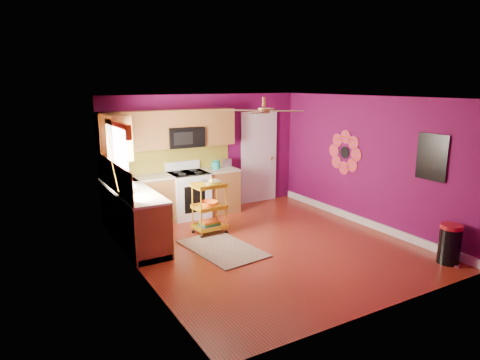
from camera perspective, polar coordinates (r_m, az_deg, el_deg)
ground at (r=7.47m, az=3.81°, el=-8.61°), size 5.00×5.00×0.00m
room_envelope at (r=7.06m, az=4.19°, el=3.88°), size 4.54×5.04×2.52m
lower_cabinets at (r=8.32m, az=-10.97°, el=-3.41°), size 2.81×2.31×0.94m
electric_range at (r=8.90m, az=-6.90°, el=-1.87°), size 0.76×0.66×1.13m
upper_cabinetry at (r=8.42m, az=-11.49°, el=6.25°), size 2.80×2.30×1.26m
left_window at (r=7.09m, az=-16.05°, el=4.31°), size 0.08×1.35×1.08m
panel_door at (r=9.91m, az=2.51°, el=2.92°), size 0.95×0.11×2.15m
right_wall_art at (r=8.28m, az=18.28°, el=3.26°), size 0.04×2.74×1.04m
ceiling_fan at (r=7.14m, az=3.19°, el=9.31°), size 1.01×1.01×0.26m
shag_rug at (r=7.27m, az=-2.37°, el=-9.11°), size 1.10×1.61×0.02m
rolling_cart at (r=7.85m, az=-4.06°, el=-3.45°), size 0.59×0.44×1.03m
trash_can at (r=7.37m, az=26.17°, el=-7.67°), size 0.42×0.42×0.62m
teal_kettle at (r=9.12m, az=-3.25°, el=2.04°), size 0.18×0.18×0.21m
toaster at (r=9.30m, az=-1.92°, el=2.30°), size 0.22×0.15×0.18m
soap_bottle_a at (r=7.35m, az=-14.04°, el=-0.89°), size 0.08×0.09×0.19m
soap_bottle_b at (r=7.82m, az=-15.04°, el=-0.23°), size 0.12×0.12×0.16m
counter_dish at (r=8.18m, az=-14.98°, el=-0.02°), size 0.24×0.24×0.06m
counter_cup at (r=7.30m, az=-14.30°, el=-1.31°), size 0.13×0.13×0.11m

